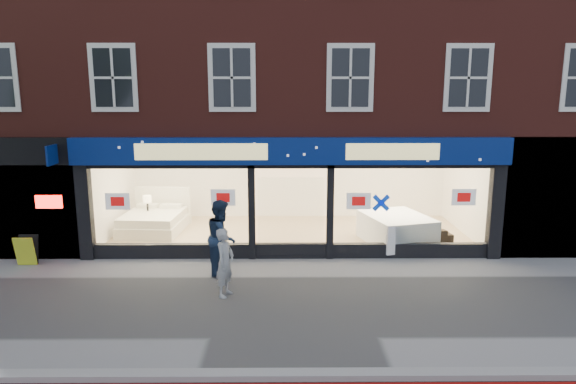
{
  "coord_description": "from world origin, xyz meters",
  "views": [
    {
      "loc": [
        -0.17,
        -10.31,
        4.5
      ],
      "look_at": [
        -0.08,
        2.5,
        1.94
      ],
      "focal_mm": 32.0,
      "sensor_mm": 36.0,
      "label": 1
    }
  ],
  "objects_px": {
    "mattress_stack": "(396,229)",
    "sofa": "(421,237)",
    "a_board": "(27,250)",
    "pedestrian_blue": "(222,237)",
    "pedestrian_grey": "(225,262)",
    "display_bed": "(155,220)"
  },
  "relations": [
    {
      "from": "mattress_stack",
      "to": "sofa",
      "type": "relative_size",
      "value": 1.45
    },
    {
      "from": "sofa",
      "to": "a_board",
      "type": "distance_m",
      "value": 10.76
    },
    {
      "from": "mattress_stack",
      "to": "pedestrian_blue",
      "type": "height_order",
      "value": "pedestrian_blue"
    },
    {
      "from": "mattress_stack",
      "to": "pedestrian_grey",
      "type": "xyz_separation_m",
      "value": [
        -4.59,
        -3.68,
        0.26
      ]
    },
    {
      "from": "mattress_stack",
      "to": "a_board",
      "type": "relative_size",
      "value": 3.09
    },
    {
      "from": "pedestrian_grey",
      "to": "sofa",
      "type": "bearing_deg",
      "value": -36.86
    },
    {
      "from": "pedestrian_grey",
      "to": "pedestrian_blue",
      "type": "distance_m",
      "value": 1.49
    },
    {
      "from": "pedestrian_grey",
      "to": "pedestrian_blue",
      "type": "xyz_separation_m",
      "value": [
        -0.25,
        1.46,
        0.16
      ]
    },
    {
      "from": "pedestrian_grey",
      "to": "pedestrian_blue",
      "type": "bearing_deg",
      "value": 29.63
    },
    {
      "from": "display_bed",
      "to": "pedestrian_blue",
      "type": "xyz_separation_m",
      "value": [
        2.56,
        -3.52,
        0.48
      ]
    },
    {
      "from": "display_bed",
      "to": "pedestrian_grey",
      "type": "bearing_deg",
      "value": -56.72
    },
    {
      "from": "sofa",
      "to": "pedestrian_blue",
      "type": "distance_m",
      "value": 5.88
    },
    {
      "from": "display_bed",
      "to": "pedestrian_blue",
      "type": "relative_size",
      "value": 1.24
    },
    {
      "from": "mattress_stack",
      "to": "a_board",
      "type": "xyz_separation_m",
      "value": [
        -10.0,
        -1.61,
        -0.11
      ]
    },
    {
      "from": "mattress_stack",
      "to": "sofa",
      "type": "height_order",
      "value": "mattress_stack"
    },
    {
      "from": "display_bed",
      "to": "sofa",
      "type": "bearing_deg",
      "value": -6.95
    },
    {
      "from": "display_bed",
      "to": "mattress_stack",
      "type": "bearing_deg",
      "value": -6.08
    },
    {
      "from": "mattress_stack",
      "to": "pedestrian_blue",
      "type": "distance_m",
      "value": 5.33
    },
    {
      "from": "display_bed",
      "to": "pedestrian_blue",
      "type": "distance_m",
      "value": 4.38
    },
    {
      "from": "pedestrian_grey",
      "to": "mattress_stack",
      "type": "bearing_deg",
      "value": -31.23
    },
    {
      "from": "sofa",
      "to": "pedestrian_blue",
      "type": "height_order",
      "value": "pedestrian_blue"
    },
    {
      "from": "a_board",
      "to": "mattress_stack",
      "type": "bearing_deg",
      "value": 8.69
    }
  ]
}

